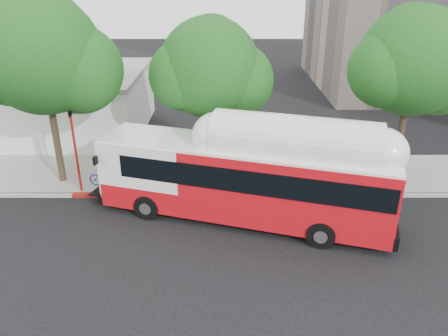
{
  "coord_description": "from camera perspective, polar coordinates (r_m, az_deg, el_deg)",
  "views": [
    {
      "loc": [
        -0.28,
        -15.78,
        10.53
      ],
      "look_at": [
        -0.28,
        3.0,
        2.0
      ],
      "focal_mm": 35.0,
      "sensor_mm": 36.0,
      "label": 1
    }
  ],
  "objects": [
    {
      "name": "red_curb_segment",
      "position": [
        22.44,
        -6.99,
        -3.51
      ],
      "size": [
        10.0,
        0.32,
        0.16
      ],
      "primitive_type": "cube",
      "color": "maroon",
      "rests_on": "ground"
    },
    {
      "name": "transit_bus",
      "position": [
        19.53,
        2.81,
        -1.71
      ],
      "size": [
        14.09,
        6.48,
        4.14
      ],
      "rotation": [
        0.0,
        0.0,
        -0.3
      ],
      "color": "red",
      "rests_on": "ground"
    },
    {
      "name": "street_tree_right",
      "position": [
        24.1,
        24.34,
        12.12
      ],
      "size": [
        6.21,
        5.4,
        9.18
      ],
      "color": "#2D2116",
      "rests_on": "ground"
    },
    {
      "name": "street_tree_mid",
      "position": [
        22.32,
        -0.84,
        12.48
      ],
      "size": [
        5.75,
        5.0,
        8.62
      ],
      "color": "#2D2116",
      "rests_on": "ground"
    },
    {
      "name": "sidewalk",
      "position": [
        24.61,
        0.64,
        -0.71
      ],
      "size": [
        60.0,
        5.0,
        0.15
      ],
      "primitive_type": "cube",
      "color": "gray",
      "rests_on": "ground"
    },
    {
      "name": "curb_strip",
      "position": [
        22.28,
        0.71,
        -3.55
      ],
      "size": [
        60.0,
        0.3,
        0.15
      ],
      "primitive_type": "cube",
      "color": "gray",
      "rests_on": "ground"
    },
    {
      "name": "low_commercial_bldg",
      "position": [
        33.84,
        -24.18,
        7.96
      ],
      "size": [
        16.2,
        10.2,
        4.25
      ],
      "color": "silver",
      "rests_on": "ground"
    },
    {
      "name": "signal_pole",
      "position": [
        22.88,
        -18.78,
        1.88
      ],
      "size": [
        0.12,
        0.42,
        4.4
      ],
      "color": "#B11412",
      "rests_on": "ground"
    },
    {
      "name": "street_tree_left",
      "position": [
        23.21,
        -21.41,
        13.08
      ],
      "size": [
        6.67,
        5.8,
        9.74
      ],
      "color": "#2D2116",
      "rests_on": "ground"
    },
    {
      "name": "ground",
      "position": [
        18.97,
        0.85,
        -9.28
      ],
      "size": [
        120.0,
        120.0,
        0.0
      ],
      "primitive_type": "plane",
      "color": "black",
      "rests_on": "ground"
    }
  ]
}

